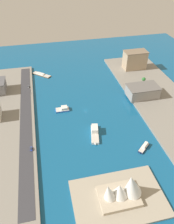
% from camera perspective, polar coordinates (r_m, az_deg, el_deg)
% --- Properties ---
extents(ground_plane, '(440.00, 440.00, 0.00)m').
position_cam_1_polar(ground_plane, '(246.10, -0.35, 0.41)').
color(ground_plane, '#145684').
extents(quay_west, '(70.00, 240.00, 2.72)m').
position_cam_1_polar(quay_west, '(276.12, 18.63, 3.20)').
color(quay_west, gray).
rests_on(quay_west, ground_plane).
extents(quay_east, '(70.00, 240.00, 2.72)m').
position_cam_1_polar(quay_east, '(246.88, -21.67, -2.26)').
color(quay_east, gray).
rests_on(quay_east, ground_plane).
extents(peninsula_point, '(68.00, 44.36, 2.00)m').
position_cam_1_polar(peninsula_point, '(174.76, 8.21, -21.40)').
color(peninsula_point, '#A89E89').
rests_on(peninsula_point, ground_plane).
extents(road_strip, '(11.93, 228.00, 0.15)m').
position_cam_1_polar(road_strip, '(242.03, -15.73, -1.19)').
color(road_strip, '#38383D').
rests_on(road_strip, quay_east).
extents(patrol_launch_navy, '(14.23, 13.12, 4.30)m').
position_cam_1_polar(patrol_launch_navy, '(209.49, 14.70, -8.87)').
color(patrol_launch_navy, '#1E284C').
rests_on(patrol_launch_navy, ground_plane).
extents(barge_flat_brown, '(26.15, 24.62, 2.76)m').
position_cam_1_polar(barge_flat_brown, '(321.69, -11.84, 9.59)').
color(barge_flat_brown, brown).
rests_on(barge_flat_brown, ground_plane).
extents(ferry_white_commuter, '(12.39, 27.85, 7.37)m').
position_cam_1_polar(ferry_white_commuter, '(215.11, 2.06, -5.34)').
color(ferry_white_commuter, silver).
rests_on(ferry_white_commuter, ground_plane).
extents(catamaran_blue, '(16.28, 8.33, 4.57)m').
position_cam_1_polar(catamaran_blue, '(246.91, -6.30, 0.78)').
color(catamaran_blue, blue).
rests_on(catamaran_blue, ground_plane).
extents(carpark_squat_concrete, '(37.08, 22.98, 13.65)m').
position_cam_1_polar(carpark_squat_concrete, '(269.62, 14.33, 5.31)').
color(carpark_squat_concrete, gray).
rests_on(carpark_squat_concrete, quay_west).
extents(apartment_midrise_tan, '(32.64, 18.80, 25.84)m').
position_cam_1_polar(apartment_midrise_tan, '(330.83, 12.40, 13.20)').
color(apartment_midrise_tan, tan).
rests_on(apartment_midrise_tan, quay_west).
extents(hatchback_blue, '(1.95, 4.62, 1.64)m').
position_cam_1_polar(hatchback_blue, '(204.71, -14.38, -9.33)').
color(hatchback_blue, black).
rests_on(hatchback_blue, road_strip).
extents(sedan_silver, '(1.98, 4.44, 1.66)m').
position_cam_1_polar(sedan_silver, '(291.02, -15.08, 6.41)').
color(sedan_silver, black).
rests_on(sedan_silver, road_strip).
extents(traffic_light_waterfront, '(0.36, 0.36, 6.50)m').
position_cam_1_polar(traffic_light_waterfront, '(274.53, -14.48, 5.30)').
color(traffic_light_waterfront, black).
rests_on(traffic_light_waterfront, quay_east).
extents(opera_landmark, '(31.72, 21.89, 23.95)m').
position_cam_1_polar(opera_landmark, '(166.86, 9.41, -19.42)').
color(opera_landmark, '#BCAD93').
rests_on(opera_landmark, peninsula_point).
extents(park_tree_cluster, '(6.25, 23.27, 8.46)m').
position_cam_1_polar(park_tree_cluster, '(291.24, 15.34, 7.41)').
color(park_tree_cluster, brown).
rests_on(park_tree_cluster, quay_west).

